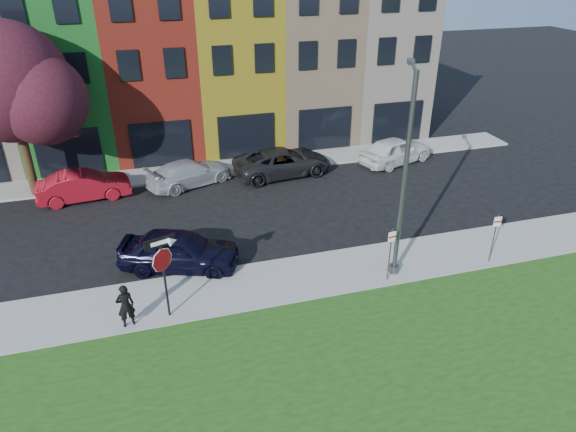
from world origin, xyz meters
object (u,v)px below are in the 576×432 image
object	(u,v)px
street_lamp	(404,178)
man	(126,306)
stop_sign	(162,261)
sedan_near	(179,250)

from	to	relation	value
street_lamp	man	bearing A→B (deg)	-153.15
stop_sign	sedan_near	size ratio (longest dim) A/B	0.61
man	street_lamp	world-z (taller)	street_lamp
man	sedan_near	xyz separation A→B (m)	(2.09, 3.31, -0.13)
sedan_near	stop_sign	bearing A→B (deg)	-172.87
man	sedan_near	distance (m)	3.91
stop_sign	street_lamp	xyz separation A→B (m)	(8.89, 0.46, 1.75)
man	sedan_near	bearing A→B (deg)	-134.57
man	street_lamp	size ratio (longest dim) A/B	0.21
man	sedan_near	world-z (taller)	man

